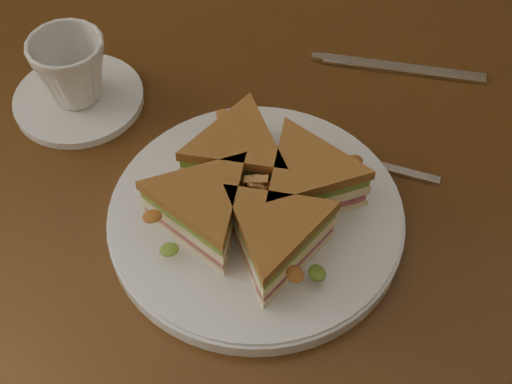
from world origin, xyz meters
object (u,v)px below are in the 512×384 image
saucer (79,99)px  plate (256,217)px  sandwich_wedges (256,195)px  coffee_cup (71,70)px  knife (392,68)px  table (266,240)px  spoon (318,149)px

saucer → plate: bearing=-30.6°
sandwich_wedges → coffee_cup: coffee_cup is taller
plate → knife: size_ratio=1.41×
sandwich_wedges → coffee_cup: (-0.24, 0.14, 0.01)m
table → plate: bearing=-95.1°
sandwich_wedges → spoon: (0.05, 0.11, -0.04)m
saucer → coffee_cup: size_ratio=1.75×
spoon → saucer: 0.29m
plate → saucer: (-0.24, 0.14, -0.00)m
knife → saucer: size_ratio=1.41×
spoon → saucer: (-0.29, 0.03, 0.00)m
table → coffee_cup: bearing=158.7°
table → coffee_cup: (-0.24, 0.09, 0.15)m
spoon → knife: spoon is taller
table → knife: (0.12, 0.21, 0.10)m
table → knife: bearing=59.8°
knife → saucer: (-0.36, -0.12, 0.00)m
table → sandwich_wedges: sandwich_wedges is taller
sandwich_wedges → spoon: 0.13m
plate → spoon: (0.05, 0.11, -0.00)m
plate → knife: bearing=63.7°
sandwich_wedges → saucer: (-0.24, 0.14, -0.04)m
table → knife: knife is taller
knife → coffee_cup: (-0.36, -0.12, 0.05)m
plate → coffee_cup: size_ratio=3.47×
saucer → knife: bearing=18.1°
knife → coffee_cup: bearing=-160.3°
table → saucer: (-0.24, 0.09, 0.10)m
spoon → coffee_cup: size_ratio=2.09×
plate → saucer: plate is taller
spoon → coffee_cup: bearing=-176.6°
sandwich_wedges → plate: bearing=180.0°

